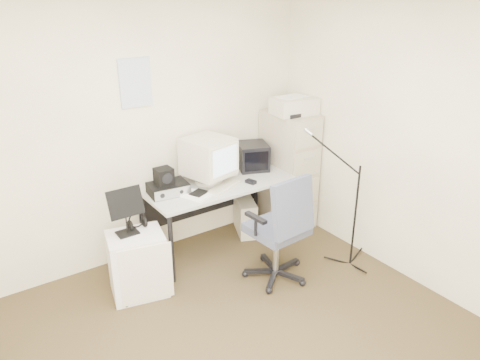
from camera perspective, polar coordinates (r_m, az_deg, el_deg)
floor at (r=3.78m, az=1.45°, el=-20.17°), size 3.60×3.60×0.01m
wall_back at (r=4.54m, az=-11.94°, el=5.37°), size 3.60×0.02×2.50m
wall_right at (r=4.31m, az=21.37°, el=3.33°), size 0.02×3.60×2.50m
wall_calendar at (r=4.41m, az=-12.65°, el=11.50°), size 0.30×0.02×0.44m
filing_cabinet at (r=5.28m, az=5.92°, el=1.29°), size 0.40×0.60×1.30m
printer at (r=5.02m, az=6.61°, el=8.97°), size 0.49×0.37×0.17m
desk at (r=4.85m, az=-2.60°, el=-4.29°), size 1.50×0.70×0.73m
crt_monitor at (r=4.64m, az=-3.89°, el=2.36°), size 0.51×0.52×0.46m
crt_tv at (r=5.01m, az=1.55°, el=2.92°), size 0.40×0.41×0.28m
desk_speaker at (r=4.87m, az=-0.85°, el=1.45°), size 0.09×0.09×0.14m
keyboard at (r=4.56m, az=-2.04°, el=-0.90°), size 0.43×0.30×0.02m
mouse at (r=4.68m, az=1.33°, el=-0.21°), size 0.09×0.12×0.03m
radio_receiver at (r=4.49m, az=-8.75°, el=-1.02°), size 0.39×0.30×0.10m
radio_speaker at (r=4.43m, az=-9.28°, el=0.47°), size 0.16×0.15×0.16m
papers at (r=4.42m, az=-5.49°, el=-1.85°), size 0.29×0.32×0.02m
pc_tower at (r=5.20m, az=0.65°, el=-4.44°), size 0.33×0.45×0.39m
office_chair at (r=4.29m, az=4.51°, el=-5.69°), size 0.66×0.66×1.06m
side_cart at (r=4.28m, az=-12.38°, el=-9.98°), size 0.54×0.47×0.59m
music_stand at (r=4.07m, az=-13.83°, el=-3.68°), size 0.32×0.22×0.44m
headphones at (r=4.21m, az=-12.41°, el=-5.10°), size 0.21×0.21×0.03m
mic_stand at (r=4.55m, az=14.03°, el=-2.55°), size 0.03×0.03×1.36m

